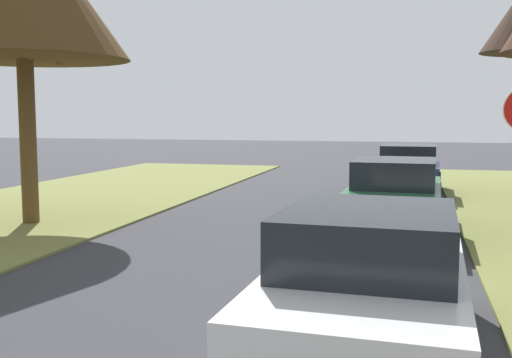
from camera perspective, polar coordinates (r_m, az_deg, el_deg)
name	(u,v)px	position (r m, az deg, el deg)	size (l,w,h in m)	color
parked_sedan_white	(370,289)	(6.27, 10.72, -10.24)	(2.09, 4.47, 1.57)	white
parked_sedan_green	(395,199)	(12.92, 13.04, -1.89)	(2.09, 4.47, 1.57)	#28663D
parked_sedan_navy	(409,172)	(19.32, 14.29, 0.66)	(2.09, 4.47, 1.57)	navy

